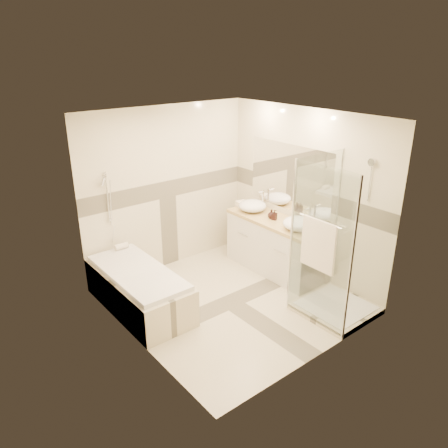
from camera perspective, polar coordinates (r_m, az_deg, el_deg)
room at (r=5.57m, az=1.17°, el=1.17°), size 2.82×3.02×2.52m
bathtub at (r=5.92m, az=-11.09°, el=-8.11°), size 0.75×1.70×0.56m
vanity at (r=6.76m, az=6.53°, el=-2.74°), size 0.58×1.62×0.85m
shower_enclosure at (r=5.79m, az=13.44°, el=-6.85°), size 0.96×0.93×2.04m
vessel_sink_near at (r=6.87m, az=3.74°, el=2.40°), size 0.44×0.44×0.17m
vessel_sink_far at (r=6.25m, az=9.69°, el=0.07°), size 0.44×0.44×0.18m
faucet_near at (r=6.99m, az=5.06°, el=3.42°), size 0.12×0.03×0.30m
faucet_far at (r=6.37m, az=11.03°, el=1.17°), size 0.12×0.03×0.29m
amenity_bottle_a at (r=6.55m, az=6.60°, el=1.19°), size 0.09×0.09×0.15m
amenity_bottle_b at (r=6.59m, az=6.21°, el=1.30°), size 0.12×0.12×0.14m
folded_towels at (r=7.04m, az=2.57°, el=2.52°), size 0.21×0.29×0.09m
rolled_towel at (r=6.42m, az=-13.27°, el=-2.86°), size 0.19×0.09×0.09m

